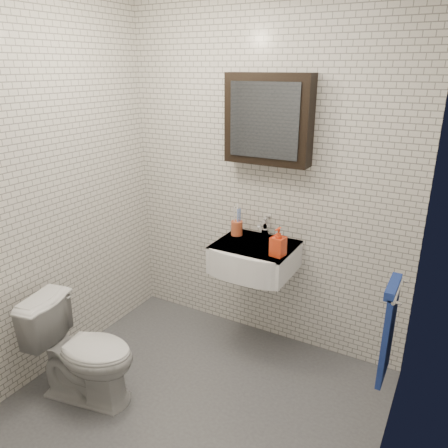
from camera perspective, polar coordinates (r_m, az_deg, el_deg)
ground at (r=3.01m, az=-4.11°, el=-22.66°), size 2.20×2.00×0.01m
room_shell at (r=2.29m, az=-5.01°, el=5.36°), size 2.22×2.02×2.51m
washbasin at (r=3.11m, az=3.75°, el=-4.47°), size 0.55×0.50×0.20m
faucet at (r=3.21m, az=5.34°, el=-0.57°), size 0.06×0.20×0.15m
mirror_cabinet at (r=3.02m, az=5.80°, el=13.42°), size 0.60×0.15×0.60m
towel_rail at (r=2.55m, az=20.75°, el=-12.51°), size 0.09×0.30×0.58m
toothbrush_cup at (r=3.24m, az=1.69°, el=-0.44°), size 0.11×0.11×0.24m
soap_bottle at (r=2.90m, az=7.10°, el=-2.33°), size 0.10×0.10×0.20m
toilet at (r=3.01m, az=-17.87°, el=-15.50°), size 0.73×0.50×0.69m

